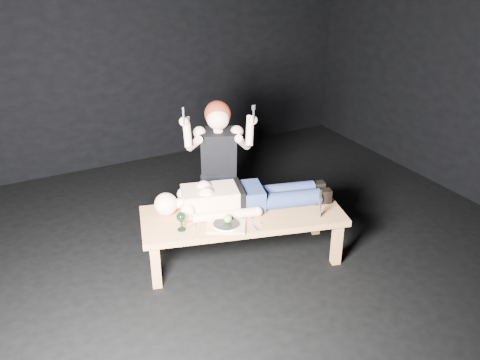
{
  "coord_description": "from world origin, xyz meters",
  "views": [
    {
      "loc": [
        -2.03,
        -3.5,
        2.62
      ],
      "look_at": [
        -0.23,
        -0.04,
        0.75
      ],
      "focal_mm": 38.27,
      "sensor_mm": 36.0,
      "label": 1
    }
  ],
  "objects": [
    {
      "name": "ground",
      "position": [
        0.0,
        0.0,
        0.0
      ],
      "size": [
        5.0,
        5.0,
        0.0
      ],
      "primitive_type": "plane",
      "color": "black",
      "rests_on": "ground"
    },
    {
      "name": "back_wall",
      "position": [
        0.0,
        2.5,
        1.5
      ],
      "size": [
        5.0,
        0.0,
        5.0
      ],
      "primitive_type": "plane",
      "rotation": [
        1.57,
        0.0,
        0.0
      ],
      "color": "black",
      "rests_on": "ground"
    },
    {
      "name": "table",
      "position": [
        -0.23,
        -0.09,
        0.23
      ],
      "size": [
        1.85,
        1.08,
        0.45
      ],
      "primitive_type": "cube",
      "rotation": [
        0.0,
        0.0,
        -0.26
      ],
      "color": "tan",
      "rests_on": "ground"
    },
    {
      "name": "lying_man",
      "position": [
        -0.15,
        0.01,
        0.58
      ],
      "size": [
        1.76,
        0.94,
        0.26
      ],
      "primitive_type": null,
      "rotation": [
        0.0,
        0.0,
        -0.26
      ],
      "color": "beige",
      "rests_on": "table"
    },
    {
      "name": "kneeling_woman",
      "position": [
        -0.16,
        0.54,
        0.67
      ],
      "size": [
        0.98,
        1.02,
        1.35
      ],
      "primitive_type": null,
      "rotation": [
        0.0,
        0.0,
        -0.41
      ],
      "color": "black",
      "rests_on": "ground"
    },
    {
      "name": "serving_tray",
      "position": [
        -0.46,
        -0.23,
        0.46
      ],
      "size": [
        0.39,
        0.35,
        0.02
      ],
      "primitive_type": "cube",
      "rotation": [
        0.0,
        0.0,
        -0.51
      ],
      "color": "tan",
      "rests_on": "table"
    },
    {
      "name": "plate",
      "position": [
        -0.46,
        -0.23,
        0.48
      ],
      "size": [
        0.29,
        0.29,
        0.02
      ],
      "primitive_type": "cylinder",
      "rotation": [
        0.0,
        0.0,
        -0.51
      ],
      "color": "white",
      "rests_on": "serving_tray"
    },
    {
      "name": "apple",
      "position": [
        -0.44,
        -0.22,
        0.52
      ],
      "size": [
        0.07,
        0.07,
        0.07
      ],
      "primitive_type": "sphere",
      "color": "#61A523",
      "rests_on": "plate"
    },
    {
      "name": "goblet",
      "position": [
        -0.8,
        -0.1,
        0.53
      ],
      "size": [
        0.1,
        0.1,
        0.16
      ],
      "primitive_type": null,
      "rotation": [
        0.0,
        0.0,
        -0.26
      ],
      "color": "black",
      "rests_on": "table"
    },
    {
      "name": "fork_flat",
      "position": [
        -0.7,
        -0.13,
        0.45
      ],
      "size": [
        0.09,
        0.17,
        0.01
      ],
      "primitive_type": "cube",
      "rotation": [
        0.0,
        0.0,
        -0.44
      ],
      "color": "#B2B2B7",
      "rests_on": "table"
    },
    {
      "name": "knife_flat",
      "position": [
        -0.25,
        -0.31,
        0.45
      ],
      "size": [
        0.03,
        0.19,
        0.01
      ],
      "primitive_type": "cube",
      "rotation": [
        0.0,
        0.0,
        -0.08
      ],
      "color": "#B2B2B7",
      "rests_on": "table"
    },
    {
      "name": "spoon_flat",
      "position": [
        -0.19,
        -0.24,
        0.45
      ],
      "size": [
        0.06,
        0.18,
        0.01
      ],
      "primitive_type": "cube",
      "rotation": [
        0.0,
        0.0,
        0.25
      ],
      "color": "#B2B2B7",
      "rests_on": "table"
    },
    {
      "name": "carving_knife",
      "position": [
        0.32,
        -0.44,
        0.58
      ],
      "size": [
        0.04,
        0.04,
        0.26
      ],
      "primitive_type": null,
      "rotation": [
        0.0,
        0.0,
        -0.26
      ],
      "color": "#B2B2B7",
      "rests_on": "table"
    }
  ]
}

